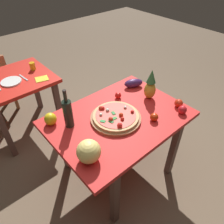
# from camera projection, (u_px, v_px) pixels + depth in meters

# --- Properties ---
(ground_plane) EXTENTS (10.00, 10.00, 0.00)m
(ground_plane) POSITION_uv_depth(u_px,v_px,m) (117.00, 168.00, 2.38)
(ground_plane) COLOR brown
(display_table) EXTENTS (1.22, 0.88, 0.76)m
(display_table) POSITION_uv_depth(u_px,v_px,m) (118.00, 124.00, 1.96)
(display_table) COLOR #51362F
(display_table) RESTS_ON ground_plane
(background_table) EXTENTS (0.83, 0.76, 0.76)m
(background_table) POSITION_uv_depth(u_px,v_px,m) (16.00, 88.00, 2.49)
(background_table) COLOR #51362F
(background_table) RESTS_ON ground_plane
(pizza_board) EXTENTS (0.44, 0.44, 0.02)m
(pizza_board) POSITION_uv_depth(u_px,v_px,m) (116.00, 118.00, 1.86)
(pizza_board) COLOR #965E3A
(pizza_board) RESTS_ON display_table
(pizza) EXTENTS (0.40, 0.40, 0.06)m
(pizza) POSITION_uv_depth(u_px,v_px,m) (116.00, 116.00, 1.85)
(pizza) COLOR tan
(pizza) RESTS_ON pizza_board
(wine_bottle) EXTENTS (0.08, 0.08, 0.36)m
(wine_bottle) POSITION_uv_depth(u_px,v_px,m) (68.00, 113.00, 1.73)
(wine_bottle) COLOR black
(wine_bottle) RESTS_ON display_table
(pineapple_left) EXTENTS (0.11, 0.11, 0.31)m
(pineapple_left) POSITION_uv_depth(u_px,v_px,m) (150.00, 86.00, 2.03)
(pineapple_left) COLOR gold
(pineapple_left) RESTS_ON display_table
(melon) EXTENTS (0.17, 0.17, 0.17)m
(melon) POSITION_uv_depth(u_px,v_px,m) (89.00, 151.00, 1.48)
(melon) COLOR #EAD171
(melon) RESTS_ON display_table
(bell_pepper) EXTENTS (0.10, 0.10, 0.11)m
(bell_pepper) POSITION_uv_depth(u_px,v_px,m) (50.00, 119.00, 1.80)
(bell_pepper) COLOR yellow
(bell_pepper) RESTS_ON display_table
(eggplant) EXTENTS (0.22, 0.17, 0.09)m
(eggplant) POSITION_uv_depth(u_px,v_px,m) (134.00, 83.00, 2.25)
(eggplant) COLOR #3B1D4E
(eggplant) RESTS_ON display_table
(tomato_at_corner) EXTENTS (0.08, 0.08, 0.08)m
(tomato_at_corner) POSITION_uv_depth(u_px,v_px,m) (182.00, 110.00, 1.91)
(tomato_at_corner) COLOR red
(tomato_at_corner) RESTS_ON display_table
(tomato_by_bottle) EXTENTS (0.08, 0.08, 0.08)m
(tomato_by_bottle) POSITION_uv_depth(u_px,v_px,m) (179.00, 103.00, 1.99)
(tomato_by_bottle) COLOR red
(tomato_by_bottle) RESTS_ON display_table
(tomato_beside_pepper) EXTENTS (0.06, 0.06, 0.06)m
(tomato_beside_pepper) POSITION_uv_depth(u_px,v_px,m) (118.00, 95.00, 2.10)
(tomato_beside_pepper) COLOR red
(tomato_beside_pepper) RESTS_ON display_table
(tomato_near_board) EXTENTS (0.07, 0.07, 0.07)m
(tomato_near_board) POSITION_uv_depth(u_px,v_px,m) (154.00, 117.00, 1.84)
(tomato_near_board) COLOR red
(tomato_near_board) RESTS_ON display_table
(drinking_glass_juice) EXTENTS (0.06, 0.06, 0.09)m
(drinking_glass_juice) POSITION_uv_depth(u_px,v_px,m) (32.00, 66.00, 2.54)
(drinking_glass_juice) COLOR orange
(drinking_glass_juice) RESTS_ON background_table
(dinner_plate) EXTENTS (0.22, 0.22, 0.02)m
(dinner_plate) POSITION_uv_depth(u_px,v_px,m) (11.00, 82.00, 2.34)
(dinner_plate) COLOR white
(dinner_plate) RESTS_ON background_table
(knife_utensil) EXTENTS (0.03, 0.18, 0.01)m
(knife_utensil) POSITION_uv_depth(u_px,v_px,m) (24.00, 78.00, 2.41)
(knife_utensil) COLOR silver
(knife_utensil) RESTS_ON background_table
(napkin_folded) EXTENTS (0.17, 0.15, 0.01)m
(napkin_folded) POSITION_uv_depth(u_px,v_px,m) (42.00, 79.00, 2.40)
(napkin_folded) COLOR yellow
(napkin_folded) RESTS_ON background_table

